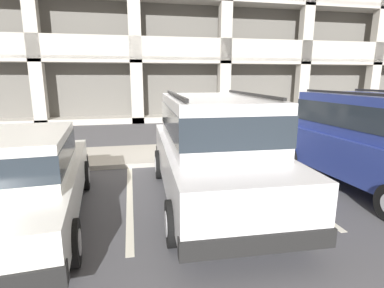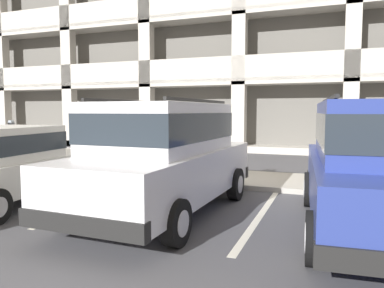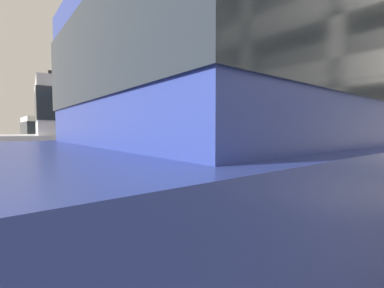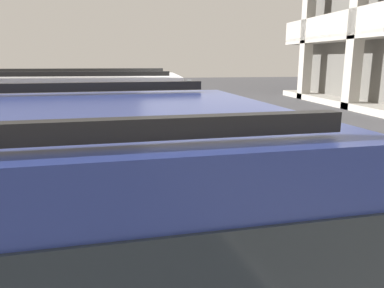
{
  "view_description": "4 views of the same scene",
  "coord_description": "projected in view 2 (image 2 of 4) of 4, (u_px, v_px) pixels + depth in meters",
  "views": [
    {
      "loc": [
        -1.51,
        -7.4,
        2.32
      ],
      "look_at": [
        -0.2,
        -1.0,
        0.85
      ],
      "focal_mm": 28.0,
      "sensor_mm": 36.0,
      "label": 1
    },
    {
      "loc": [
        2.74,
        -8.22,
        1.83
      ],
      "look_at": [
        -0.08,
        -0.71,
        1.13
      ],
      "focal_mm": 35.0,
      "sensor_mm": 36.0,
      "label": 2
    },
    {
      "loc": [
        4.7,
        -3.95,
        1.21
      ],
      "look_at": [
        0.11,
        -0.82,
        0.9
      ],
      "focal_mm": 24.0,
      "sensor_mm": 36.0,
      "label": 3
    },
    {
      "loc": [
        4.85,
        -1.37,
        2.16
      ],
      "look_at": [
        -0.28,
        -0.54,
        0.98
      ],
      "focal_mm": 35.0,
      "sensor_mm": 36.0,
      "label": 4
    }
  ],
  "objects": [
    {
      "name": "parking_meter_far",
      "position": [
        12.0,
        137.0,
        11.2
      ],
      "size": [
        0.15,
        0.12,
        1.45
      ],
      "color": "#595B60",
      "rests_on": "sidewalk"
    },
    {
      "name": "sidewalk",
      "position": [
        221.0,
        178.0,
        10.0
      ],
      "size": [
        40.0,
        2.2,
        0.12
      ],
      "color": "#ADA89E",
      "rests_on": "ground_plane"
    },
    {
      "name": "silver_suv",
      "position": [
        164.0,
        153.0,
        6.65
      ],
      "size": [
        2.13,
        4.84,
        2.03
      ],
      "rotation": [
        0.0,
        0.0,
        -0.03
      ],
      "color": "silver",
      "rests_on": "ground_plane"
    },
    {
      "name": "ground_plane",
      "position": [
        206.0,
        192.0,
        8.79
      ],
      "size": [
        80.0,
        80.0,
        0.1
      ],
      "color": "#4C4C51"
    },
    {
      "name": "parking_stall_lines",
      "position": [
        264.0,
        210.0,
        6.92
      ],
      "size": [
        12.95,
        4.8,
        0.01
      ],
      "color": "silver",
      "rests_on": "ground_plane"
    },
    {
      "name": "red_sedan",
      "position": [
        9.0,
        163.0,
        7.39
      ],
      "size": [
        2.09,
        4.61,
        1.54
      ],
      "rotation": [
        0.0,
        0.0,
        0.08
      ],
      "color": "silver",
      "rests_on": "ground_plane"
    },
    {
      "name": "parking_garage",
      "position": [
        261.0,
        37.0,
        21.1
      ],
      "size": [
        32.0,
        10.0,
        13.25
      ],
      "color": "#64625C",
      "rests_on": "ground_plane"
    },
    {
      "name": "parking_meter_near",
      "position": [
        217.0,
        137.0,
        8.95
      ],
      "size": [
        0.35,
        0.12,
        1.46
      ],
      "color": "#47474C",
      "rests_on": "sidewalk"
    },
    {
      "name": "dark_hatchback",
      "position": [
        377.0,
        162.0,
        5.48
      ],
      "size": [
        2.26,
        4.9,
        2.03
      ],
      "rotation": [
        0.0,
        0.0,
        0.07
      ],
      "color": "navy",
      "rests_on": "ground_plane"
    }
  ]
}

